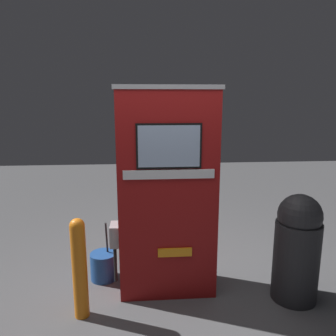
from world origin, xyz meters
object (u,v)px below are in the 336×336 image
safety_bollard (79,266)px  trash_bin (297,247)px  gas_pump (167,193)px  squeegee_bucket (104,266)px

safety_bollard → trash_bin: bearing=3.3°
gas_pump → safety_bollard: (-0.81, -0.40, -0.54)m
trash_bin → squeegee_bucket: (-1.92, 0.51, -0.39)m
trash_bin → safety_bollard: bearing=-176.7°
gas_pump → squeegee_bucket: size_ratio=3.11×
gas_pump → trash_bin: 1.36m
gas_pump → squeegee_bucket: gas_pump is taller
gas_pump → safety_bollard: bearing=-153.7°
safety_bollard → trash_bin: (2.05, 0.12, 0.05)m
gas_pump → squeegee_bucket: bearing=161.5°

